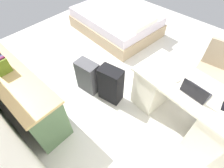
% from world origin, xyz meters
% --- Properties ---
extents(ground_plane, '(5.68, 5.68, 0.00)m').
position_xyz_m(ground_plane, '(0.00, 0.00, 0.00)').
color(ground_plane, silver).
extents(desk, '(1.51, 0.82, 0.75)m').
position_xyz_m(desk, '(-1.21, 0.22, 0.39)').
color(desk, silver).
rests_on(desk, ground_plane).
extents(office_chair, '(0.52, 0.52, 0.94)m').
position_xyz_m(office_chair, '(-1.26, -0.57, 0.42)').
color(office_chair, black).
rests_on(office_chair, ground_plane).
extents(credenza, '(1.80, 0.48, 0.79)m').
position_xyz_m(credenza, '(0.64, 1.66, 0.40)').
color(credenza, '#4C6B47').
rests_on(credenza, ground_plane).
extents(bed, '(2.01, 1.55, 0.58)m').
position_xyz_m(bed, '(1.09, -0.98, 0.24)').
color(bed, tan).
rests_on(bed, ground_plane).
extents(suitcase_black, '(0.39, 0.28, 0.64)m').
position_xyz_m(suitcase_black, '(-0.20, 0.60, 0.32)').
color(suitcase_black, black).
rests_on(suitcase_black, ground_plane).
extents(suitcase_spare_grey, '(0.38, 0.25, 0.58)m').
position_xyz_m(suitcase_spare_grey, '(0.22, 0.71, 0.29)').
color(suitcase_spare_grey, '#4C4C51').
rests_on(suitcase_spare_grey, ground_plane).
extents(laptop, '(0.33, 0.25, 0.21)m').
position_xyz_m(laptop, '(-1.28, 0.31, 0.80)').
color(laptop, '#333338').
rests_on(laptop, desk).
extents(computer_mouse, '(0.07, 0.11, 0.03)m').
position_xyz_m(computer_mouse, '(-1.03, 0.24, 0.77)').
color(computer_mouse, white).
rests_on(computer_mouse, desk).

